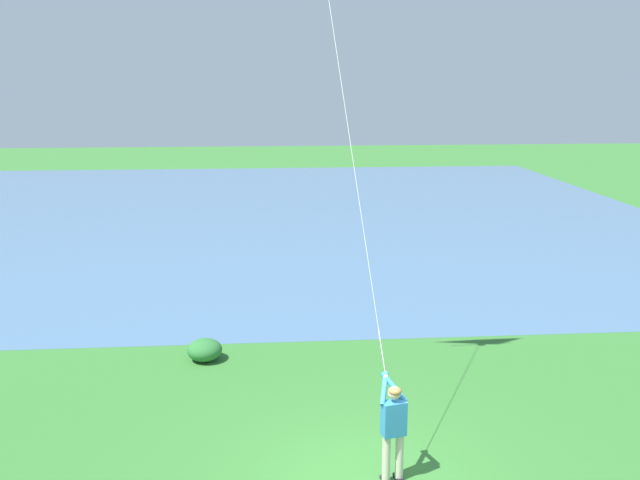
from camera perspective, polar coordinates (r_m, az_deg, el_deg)
name	(u,v)px	position (r m, az deg, el deg)	size (l,w,h in m)	color
ground_plane	(364,480)	(12.81, 3.60, -18.67)	(120.00, 120.00, 0.00)	#33702D
lake_water	(217,214)	(36.04, -8.31, 2.11)	(36.00, 44.00, 0.01)	#476B8E
person_kite_flyer	(393,424)	(12.32, 5.90, -14.50)	(0.63, 0.51, 1.83)	#232328
lakeside_shrub	(205,350)	(17.59, -9.26, -8.71)	(0.85, 0.84, 0.53)	#2D7033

